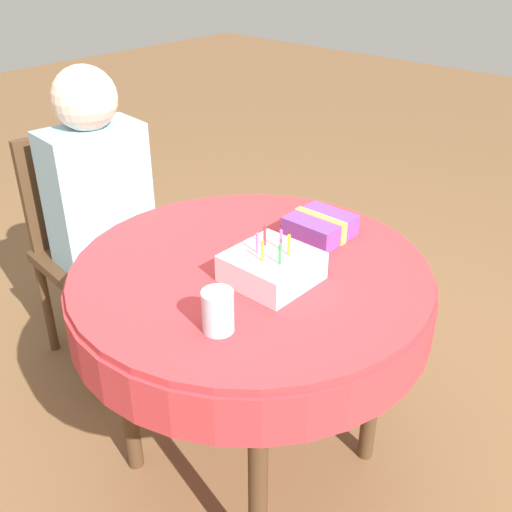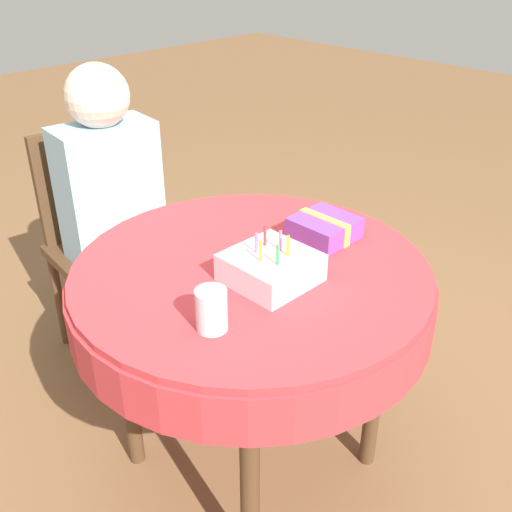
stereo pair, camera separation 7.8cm
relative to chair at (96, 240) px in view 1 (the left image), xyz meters
name	(u,v)px [view 1 (the left image)]	position (x,y,z in m)	size (l,w,h in m)	color
ground_plane	(251,459)	(-0.07, -0.86, -0.49)	(12.00, 12.00, 0.00)	brown
dining_table	(251,295)	(-0.07, -0.86, 0.16)	(0.99, 0.99, 0.74)	#BC3338
chair	(96,240)	(0.00, 0.00, 0.00)	(0.48, 0.48, 0.89)	#4C331E
person	(101,196)	(-0.01, -0.09, 0.21)	(0.36, 0.31, 1.15)	beige
birthday_cake	(272,267)	(-0.08, -0.95, 0.29)	(0.21, 0.21, 0.13)	silver
drinking_glass	(218,311)	(-0.32, -1.00, 0.30)	(0.07, 0.07, 0.10)	silver
gift_box	(320,226)	(0.21, -0.89, 0.28)	(0.17, 0.17, 0.07)	#753D99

